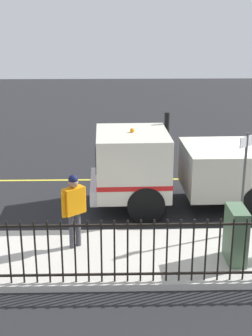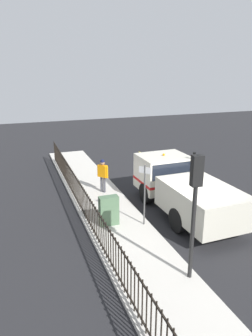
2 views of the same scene
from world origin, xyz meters
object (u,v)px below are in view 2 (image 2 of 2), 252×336
(work_truck, at_px, (180,185))
(traffic_cone, at_px, (204,192))
(street_sign, at_px, (145,188))
(worker_standing, at_px, (103,172))
(utility_cabinet, at_px, (109,211))
(traffic_light_near, at_px, (195,193))

(work_truck, bearing_deg, traffic_cone, 22.88)
(traffic_cone, height_order, street_sign, street_sign)
(worker_standing, height_order, street_sign, street_sign)
(worker_standing, xyz_separation_m, street_sign, (-0.58, 3.82, 0.48))
(work_truck, bearing_deg, utility_cabinet, -173.19)
(work_truck, height_order, traffic_light_near, traffic_light_near)
(traffic_light_near, relative_size, utility_cabinet, 3.16)
(work_truck, distance_m, utility_cabinet, 3.41)
(work_truck, relative_size, utility_cabinet, 5.24)
(utility_cabinet, relative_size, traffic_cone, 1.91)
(street_sign, bearing_deg, work_truck, -155.30)
(worker_standing, relative_size, traffic_light_near, 0.45)
(utility_cabinet, bearing_deg, work_truck, -171.76)
(worker_standing, relative_size, traffic_cone, 2.73)
(work_truck, bearing_deg, traffic_light_near, -116.51)
(work_truck, relative_size, street_sign, 2.53)
(traffic_cone, bearing_deg, traffic_light_near, 53.36)
(street_sign, bearing_deg, traffic_cone, -155.49)
(street_sign, bearing_deg, traffic_light_near, 89.55)
(traffic_cone, bearing_deg, worker_standing, -24.72)
(traffic_light_near, relative_size, street_sign, 1.53)
(work_truck, xyz_separation_m, utility_cabinet, (3.34, 0.48, -0.47))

